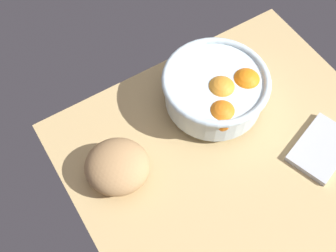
# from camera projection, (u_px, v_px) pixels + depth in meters

# --- Properties ---
(ground_plane) EXTENTS (0.68, 0.64, 0.03)m
(ground_plane) POSITION_uv_depth(u_px,v_px,m) (241.00, 167.00, 0.89)
(ground_plane) COLOR tan
(fruit_bowl) EXTENTS (0.23, 0.23, 0.11)m
(fruit_bowl) POSITION_uv_depth(u_px,v_px,m) (217.00, 90.00, 0.89)
(fruit_bowl) COLOR silver
(fruit_bowl) RESTS_ON ground
(bread_loaf) EXTENTS (0.18, 0.17, 0.08)m
(bread_loaf) POSITION_uv_depth(u_px,v_px,m) (117.00, 166.00, 0.83)
(bread_loaf) COLOR tan
(bread_loaf) RESTS_ON ground
(napkin_folded) EXTENTS (0.17, 0.13, 0.01)m
(napkin_folded) POSITION_uv_depth(u_px,v_px,m) (322.00, 148.00, 0.89)
(napkin_folded) COLOR #B5B9C3
(napkin_folded) RESTS_ON ground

